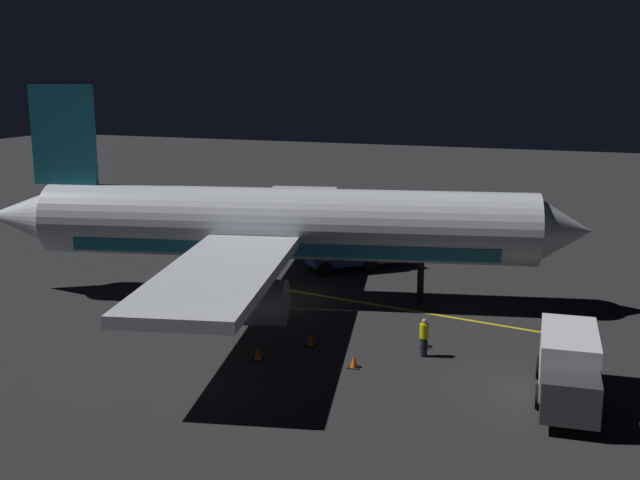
{
  "coord_description": "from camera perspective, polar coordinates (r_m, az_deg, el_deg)",
  "views": [
    {
      "loc": [
        37.66,
        16.19,
        12.35
      ],
      "look_at": [
        0.0,
        2.0,
        3.5
      ],
      "focal_mm": 43.27,
      "sensor_mm": 36.0,
      "label": 1
    }
  ],
  "objects": [
    {
      "name": "traffic_cone_near_left",
      "position": [
        34.12,
        -4.64,
        -8.41
      ],
      "size": [
        0.5,
        0.5,
        0.55
      ],
      "color": "#EA590F",
      "rests_on": "ground_plane"
    },
    {
      "name": "baggage_truck",
      "position": [
        31.06,
        17.9,
        -9.03
      ],
      "size": [
        6.24,
        2.62,
        2.59
      ],
      "color": "silver",
      "rests_on": "ground_plane"
    },
    {
      "name": "ground_plane",
      "position": [
        42.84,
        -2.51,
        -4.5
      ],
      "size": [
        180.0,
        180.0,
        0.2
      ],
      "primitive_type": "cube",
      "color": "#262627"
    },
    {
      "name": "ground_crew_worker",
      "position": [
        34.47,
        7.7,
        -7.14
      ],
      "size": [
        0.4,
        0.4,
        1.74
      ],
      "color": "black",
      "rests_on": "ground_plane"
    },
    {
      "name": "traffic_cone_under_wing",
      "position": [
        33.17,
        2.53,
        -9.0
      ],
      "size": [
        0.5,
        0.5,
        0.55
      ],
      "color": "#EA590F",
      "rests_on": "ground_plane"
    },
    {
      "name": "traffic_cone_far",
      "position": [
        35.81,
        7.81,
        -7.46
      ],
      "size": [
        0.5,
        0.5,
        0.55
      ],
      "color": "#EA590F",
      "rests_on": "ground_plane"
    },
    {
      "name": "catering_truck",
      "position": [
        48.8,
        2.28,
        -0.7
      ],
      "size": [
        5.5,
        6.0,
        2.53
      ],
      "color": "navy",
      "rests_on": "ground_plane"
    },
    {
      "name": "traffic_cone_near_right",
      "position": [
        35.64,
        -0.73,
        -7.45
      ],
      "size": [
        0.5,
        0.5,
        0.55
      ],
      "color": "#EA590F",
      "rests_on": "ground_plane"
    },
    {
      "name": "apron_guide_stripe",
      "position": [
        42.25,
        2.97,
        -4.6
      ],
      "size": [
        4.16,
        23.12,
        0.01
      ],
      "primitive_type": "cube",
      "rotation": [
        0.0,
        0.0,
        -0.17
      ],
      "color": "gold",
      "rests_on": "ground_plane"
    },
    {
      "name": "airliner",
      "position": [
        41.92,
        -3.35,
        1.0
      ],
      "size": [
        31.93,
        33.38,
        11.62
      ],
      "color": "silver",
      "rests_on": "ground_plane"
    }
  ]
}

